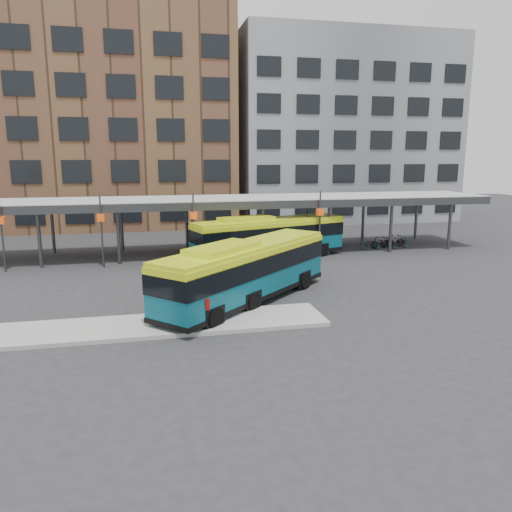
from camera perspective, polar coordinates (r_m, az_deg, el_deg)
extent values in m
plane|color=#28282B|center=(25.73, 1.81, -5.01)|extent=(120.00, 120.00, 0.00)
cube|color=gray|center=(22.12, -10.28, -7.74)|extent=(14.00, 3.00, 0.18)
cube|color=#999B9E|center=(37.55, -3.08, 6.43)|extent=(40.00, 6.00, 0.35)
cube|color=#383A3D|center=(34.62, -2.26, 5.76)|extent=(40.00, 0.15, 0.55)
cylinder|color=#383A3D|center=(35.49, -23.52, 1.77)|extent=(0.24, 0.24, 3.80)
cylinder|color=#383A3D|center=(40.36, -22.22, 2.94)|extent=(0.24, 0.24, 3.80)
cylinder|color=#383A3D|center=(34.87, -15.44, 2.16)|extent=(0.24, 0.24, 3.80)
cylinder|color=#383A3D|center=(39.81, -15.11, 3.29)|extent=(0.24, 0.24, 3.80)
cylinder|color=#383A3D|center=(34.96, -7.23, 2.51)|extent=(0.24, 0.24, 3.80)
cylinder|color=#383A3D|center=(39.89, -7.91, 3.60)|extent=(0.24, 0.24, 3.80)
cylinder|color=#383A3D|center=(35.76, 0.78, 2.80)|extent=(0.24, 0.24, 3.80)
cylinder|color=#383A3D|center=(40.59, -0.84, 3.84)|extent=(0.24, 0.24, 3.80)
cylinder|color=#383A3D|center=(37.21, 8.31, 3.02)|extent=(0.24, 0.24, 3.80)
cylinder|color=#383A3D|center=(41.88, 5.89, 4.02)|extent=(0.24, 0.24, 3.80)
cylinder|color=#383A3D|center=(39.26, 15.16, 3.18)|extent=(0.24, 0.24, 3.80)
cylinder|color=#383A3D|center=(43.70, 12.14, 4.13)|extent=(0.24, 0.24, 3.80)
cylinder|color=#383A3D|center=(41.80, 21.26, 3.28)|extent=(0.24, 0.24, 3.80)
cylinder|color=#383A3D|center=(46.00, 17.83, 4.20)|extent=(0.24, 0.24, 3.80)
cylinder|color=#383A3D|center=(35.09, -27.03, 2.20)|extent=(0.12, 0.12, 4.80)
cube|color=#D2430C|center=(34.98, -27.16, 3.65)|extent=(0.45, 0.45, 0.45)
cylinder|color=#383A3D|center=(34.08, -17.22, 2.70)|extent=(0.12, 0.12, 4.80)
cube|color=#D2430C|center=(33.96, -17.31, 4.20)|extent=(0.45, 0.45, 0.45)
cylinder|color=#383A3D|center=(34.10, -7.12, 3.13)|extent=(0.12, 0.12, 4.80)
cube|color=#D2430C|center=(33.98, -7.16, 4.63)|extent=(0.45, 0.45, 0.45)
cylinder|color=#383A3D|center=(36.06, 7.29, 3.58)|extent=(0.12, 0.12, 4.80)
cube|color=#D2430C|center=(35.94, 7.32, 5.00)|extent=(0.45, 0.45, 0.45)
cube|color=brown|center=(56.15, -17.01, 14.79)|extent=(26.00, 14.00, 22.00)
cube|color=slate|center=(60.18, 9.36, 13.92)|extent=(24.00, 14.00, 20.00)
cube|color=#084A5A|center=(24.92, -1.06, -1.87)|extent=(10.08, 9.76, 2.42)
cube|color=black|center=(24.81, -1.06, -0.78)|extent=(10.15, 9.84, 0.92)
cube|color=#BDD115|center=(24.65, -1.07, 1.08)|extent=(10.01, 9.69, 0.19)
cube|color=#BDD115|center=(23.08, -3.83, 0.83)|extent=(4.00, 3.93, 0.34)
cube|color=black|center=(25.19, -1.05, -4.29)|extent=(10.16, 9.84, 0.23)
cylinder|color=black|center=(27.78, 5.54, -2.78)|extent=(0.90, 0.88, 0.97)
cylinder|color=black|center=(28.93, 1.42, -2.15)|extent=(0.90, 0.88, 0.97)
cylinder|color=black|center=(23.62, -0.31, -5.30)|extent=(0.90, 0.88, 0.97)
cylinder|color=black|center=(24.97, -4.81, -4.40)|extent=(0.90, 0.88, 0.97)
cylinder|color=black|center=(21.40, -4.72, -7.14)|extent=(0.90, 0.88, 0.97)
cylinder|color=black|center=(22.88, -9.38, -6.02)|extent=(0.90, 0.88, 0.97)
cube|color=#084A5A|center=(35.44, 1.56, 2.07)|extent=(11.47, 5.56, 2.35)
cube|color=black|center=(35.37, 1.57, 2.82)|extent=(11.53, 5.62, 0.89)
cube|color=#BDD115|center=(35.26, 1.58, 4.10)|extent=(11.44, 5.47, 0.19)
cube|color=#BDD115|center=(34.31, -1.12, 4.21)|extent=(4.09, 2.72, 0.33)
cube|color=black|center=(35.63, 1.56, 0.38)|extent=(11.54, 5.63, 0.23)
cylinder|color=black|center=(36.77, 7.50, 0.68)|extent=(0.98, 0.55, 0.94)
cylinder|color=black|center=(38.59, 5.46, 1.24)|extent=(0.98, 0.55, 0.94)
cylinder|color=black|center=(34.10, 0.93, -0.07)|extent=(0.98, 0.55, 0.94)
cylinder|color=black|center=(36.05, -0.92, 0.56)|extent=(0.98, 0.55, 0.94)
cylinder|color=black|center=(32.79, -3.32, -0.56)|extent=(0.98, 0.55, 0.94)
cylinder|color=black|center=(34.81, -4.99, 0.13)|extent=(0.98, 0.55, 0.94)
imported|color=black|center=(21.03, -5.72, -5.91)|extent=(0.45, 0.65, 1.71)
cube|color=maroon|center=(20.80, -5.64, -5.46)|extent=(0.20, 0.33, 0.46)
imported|color=slate|center=(40.22, 12.93, 1.37)|extent=(1.72, 0.75, 0.88)
imported|color=slate|center=(40.80, 13.92, 1.52)|extent=(1.64, 0.76, 0.95)
imported|color=slate|center=(41.09, 14.33, 1.50)|extent=(1.69, 0.80, 0.85)
imported|color=slate|center=(41.76, 15.60, 1.70)|extent=(1.76, 0.80, 1.02)
imported|color=slate|center=(41.29, 16.16, 1.47)|extent=(1.77, 1.00, 0.88)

